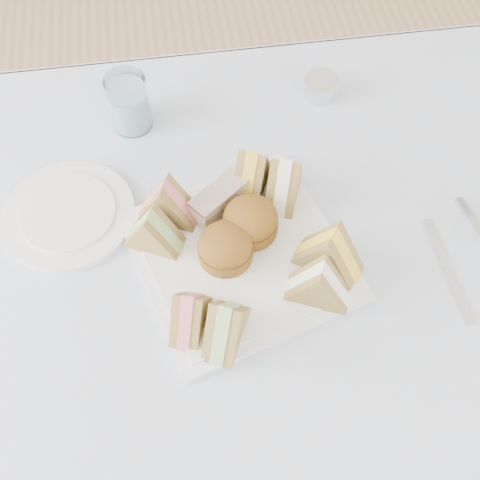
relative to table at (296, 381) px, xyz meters
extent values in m
plane|color=#9E7751|center=(0.00, 0.00, -0.37)|extent=(4.00, 4.00, 0.00)
cube|color=brown|center=(0.00, 0.00, 0.00)|extent=(0.90, 0.90, 0.74)
cube|color=silver|center=(0.00, 0.00, 0.37)|extent=(1.02, 1.02, 0.01)
cube|color=white|center=(-0.10, 0.07, 0.38)|extent=(0.35, 0.35, 0.01)
cylinder|color=brown|center=(-0.12, 0.07, 0.41)|extent=(0.09, 0.09, 0.05)
cylinder|color=brown|center=(-0.08, 0.11, 0.41)|extent=(0.11, 0.11, 0.05)
cube|color=beige|center=(-0.12, 0.15, 0.41)|extent=(0.09, 0.08, 0.04)
cylinder|color=white|center=(-0.34, 0.18, 0.38)|extent=(0.24, 0.24, 0.01)
cylinder|color=white|center=(-0.24, 0.35, 0.42)|extent=(0.08, 0.08, 0.10)
cylinder|color=silver|center=(0.08, 0.37, 0.39)|extent=(0.07, 0.07, 0.03)
cube|color=silver|center=(0.19, 0.01, 0.38)|extent=(0.02, 0.17, 0.00)
camera|label=1|loc=(-0.16, -0.36, 1.13)|focal=45.00mm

